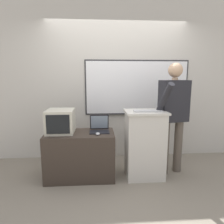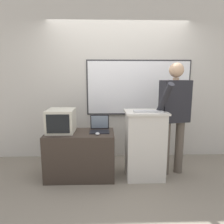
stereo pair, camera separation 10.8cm
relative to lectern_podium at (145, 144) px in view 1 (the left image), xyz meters
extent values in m
plane|color=gray|center=(-0.35, -0.40, -0.51)|extent=(30.00, 30.00, 0.00)
cube|color=beige|center=(-0.35, 0.90, 0.96)|extent=(6.40, 0.12, 2.94)
cube|color=#2D2D30|center=(0.02, 0.83, 0.81)|extent=(1.91, 0.02, 1.00)
cube|color=white|center=(0.02, 0.83, 0.81)|extent=(1.86, 0.02, 0.95)
cube|color=#2D2D30|center=(0.02, 0.81, 0.32)|extent=(1.68, 0.04, 0.02)
cube|color=beige|center=(0.00, 0.00, -0.02)|extent=(0.55, 0.45, 0.99)
cube|color=beige|center=(0.00, 0.00, 0.49)|extent=(0.60, 0.49, 0.03)
cube|color=#382D26|center=(-0.97, 0.05, -0.16)|extent=(1.01, 0.55, 0.70)
cylinder|color=brown|center=(0.34, 0.08, -0.09)|extent=(0.13, 0.13, 0.84)
cylinder|color=brown|center=(0.58, 0.13, -0.09)|extent=(0.13, 0.13, 0.84)
cube|color=#232328|center=(0.46, 0.10, 0.64)|extent=(0.47, 0.30, 0.63)
cylinder|color=tan|center=(0.46, 0.10, 0.97)|extent=(0.09, 0.09, 0.04)
sphere|color=tan|center=(0.46, 0.10, 1.10)|extent=(0.22, 0.22, 0.22)
cylinder|color=#232328|center=(0.22, -0.13, 0.68)|extent=(0.17, 0.44, 0.52)
cylinder|color=#232328|center=(0.70, 0.15, 0.62)|extent=(0.08, 0.08, 0.60)
cube|color=black|center=(-0.68, 0.04, 0.19)|extent=(0.29, 0.21, 0.01)
cube|color=black|center=(-0.68, 0.18, 0.31)|extent=(0.29, 0.07, 0.23)
cube|color=#8C9EB2|center=(-0.68, 0.17, 0.31)|extent=(0.26, 0.05, 0.20)
cube|color=silver|center=(0.02, -0.06, 0.52)|extent=(0.42, 0.14, 0.02)
ellipsoid|color=#BCBCC1|center=(-0.70, -0.09, 0.20)|extent=(0.06, 0.10, 0.03)
cube|color=beige|center=(-1.25, 0.09, 0.35)|extent=(0.39, 0.42, 0.34)
cube|color=black|center=(-1.25, -0.13, 0.35)|extent=(0.32, 0.01, 0.27)
camera|label=1|loc=(-0.69, -2.85, 0.99)|focal=32.00mm
camera|label=2|loc=(-0.59, -2.86, 0.99)|focal=32.00mm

